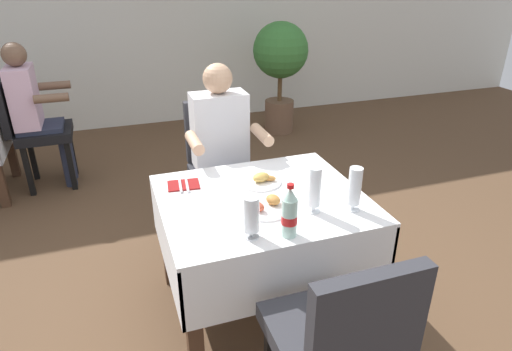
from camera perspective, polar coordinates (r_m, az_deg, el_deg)
ground_plane at (r=2.76m, az=-2.00°, el=-15.50°), size 11.00×11.00×0.00m
main_dining_table at (r=2.39m, az=0.79°, el=-6.36°), size 1.05×0.91×0.72m
chair_far_diner_seat at (r=3.10m, az=-4.50°, el=1.55°), size 0.44×0.50×0.97m
chair_near_camera_side at (r=1.78m, az=10.60°, el=-19.95°), size 0.44×0.50×0.97m
seated_diner_far at (r=2.94m, az=-4.36°, el=3.48°), size 0.50×0.46×1.26m
plate_near_camera at (r=2.18m, az=1.26°, el=-4.00°), size 0.22×0.22×0.06m
plate_far_diner at (r=2.44m, az=0.68°, el=-0.59°), size 0.23×0.23×0.06m
beer_glass_left at (r=1.93m, az=-0.60°, el=-5.30°), size 0.07×0.07×0.20m
beer_glass_middle at (r=2.19m, az=12.58°, el=-1.63°), size 0.07×0.07×0.23m
beer_glass_right at (r=2.13m, az=7.53°, el=-1.74°), size 0.07×0.07×0.24m
cola_bottle_primary at (r=1.94m, az=4.33°, el=-4.91°), size 0.07×0.07×0.26m
napkin_cutlery_set at (r=2.45m, az=-9.32°, el=-1.18°), size 0.18×0.19×0.01m
background_chair_right at (r=4.26m, az=-26.91°, el=5.58°), size 0.50×0.44×0.97m
background_patron at (r=4.21m, az=-26.67°, el=7.68°), size 0.46×0.50×1.26m
potted_plant_corner at (r=5.13m, az=3.16°, el=14.54°), size 0.62×0.62×1.26m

